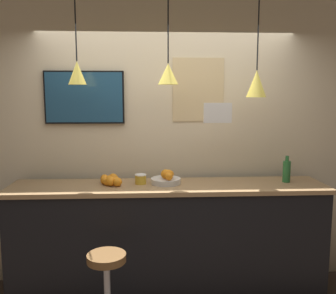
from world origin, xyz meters
TOP-DOWN VIEW (x-y plane):
  - back_wall at (0.00, 1.01)m, footprint 8.00×0.06m
  - service_counter at (0.00, 0.61)m, footprint 2.91×0.57m
  - bar_stool at (-0.51, 0.00)m, footprint 0.40×0.40m
  - fruit_bowl at (-0.01, 0.65)m, footprint 0.28×0.28m
  - orange_pile at (-0.53, 0.65)m, footprint 0.21×0.25m
  - juice_bottle at (1.12, 0.65)m, footprint 0.07×0.07m
  - spread_jar at (-0.25, 0.65)m, footprint 0.10×0.10m
  - pendant_lamp_left at (-0.79, 0.58)m, footprint 0.16×0.16m
  - pendant_lamp_middle at (0.00, 0.58)m, footprint 0.18×0.18m
  - pendant_lamp_right at (0.79, 0.58)m, footprint 0.18×0.18m
  - mounted_tv at (-0.79, 0.95)m, footprint 0.77×0.04m
  - hanging_menu_board at (0.41, 0.40)m, footprint 0.24×0.01m
  - wall_poster at (0.32, 0.97)m, footprint 0.51×0.01m

SIDE VIEW (x-z plane):
  - bar_stool at x=-0.51m, z-range 0.07..0.77m
  - service_counter at x=0.00m, z-range 0.00..1.08m
  - orange_pile at x=-0.53m, z-range 1.08..1.17m
  - spread_jar at x=-0.25m, z-range 1.08..1.17m
  - fruit_bowl at x=-0.01m, z-range 1.06..1.20m
  - juice_bottle at x=1.12m, z-range 1.06..1.31m
  - back_wall at x=0.00m, z-range 0.00..2.90m
  - hanging_menu_board at x=0.41m, z-range 1.66..1.83m
  - mounted_tv at x=-0.79m, z-range 1.62..2.13m
  - wall_poster at x=0.32m, z-range 1.64..2.26m
  - pendant_lamp_right at x=0.79m, z-range 1.54..2.46m
  - pendant_lamp_middle at x=0.00m, z-range 1.68..2.49m
  - pendant_lamp_left at x=-0.79m, z-range 1.69..2.50m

